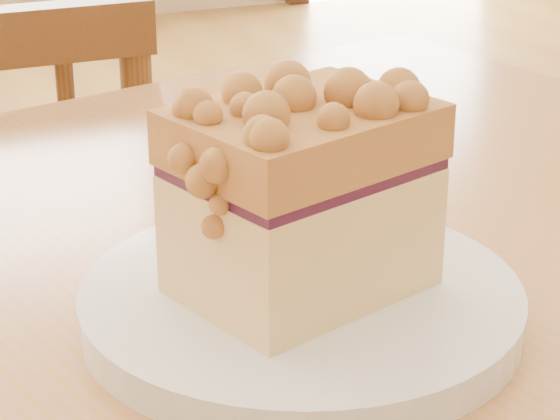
% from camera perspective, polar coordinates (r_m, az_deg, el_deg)
% --- Properties ---
extents(plate, '(0.24, 0.24, 0.02)m').
position_cam_1_polar(plate, '(0.59, 1.11, -4.96)').
color(plate, white).
rests_on(plate, cafe_table_main).
extents(cake_slice, '(0.15, 0.13, 0.12)m').
position_cam_1_polar(cake_slice, '(0.57, 1.08, 1.01)').
color(cake_slice, '#F8D78C').
rests_on(cake_slice, plate).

